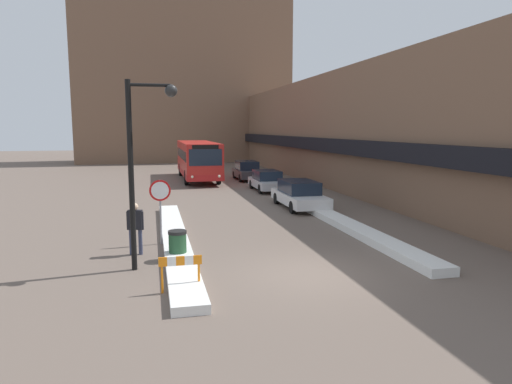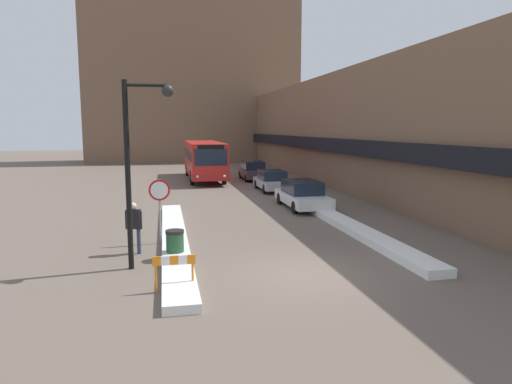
% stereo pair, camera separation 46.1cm
% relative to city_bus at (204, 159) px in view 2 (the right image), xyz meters
% --- Properties ---
extents(ground_plane, '(160.00, 160.00, 0.00)m').
position_rel_city_bus_xyz_m(ground_plane, '(0.68, -25.15, -1.69)').
color(ground_plane, '#66564C').
extents(building_row_right, '(5.50, 60.00, 7.98)m').
position_rel_city_bus_xyz_m(building_row_right, '(10.65, -1.15, 2.29)').
color(building_row_right, brown).
rests_on(building_row_right, ground_plane).
extents(building_backdrop_far, '(26.00, 8.00, 19.65)m').
position_rel_city_bus_xyz_m(building_backdrop_far, '(0.68, 22.21, 8.14)').
color(building_backdrop_far, brown).
rests_on(building_backdrop_far, ground_plane).
extents(snow_bank_left, '(0.90, 13.70, 0.24)m').
position_rel_city_bus_xyz_m(snow_bank_left, '(-2.92, -20.58, -1.57)').
color(snow_bank_left, silver).
rests_on(snow_bank_left, ground_plane).
extents(snow_bank_right, '(0.90, 12.86, 0.29)m').
position_rel_city_bus_xyz_m(snow_bank_right, '(4.28, -19.95, -1.55)').
color(snow_bank_right, silver).
rests_on(snow_bank_right, ground_plane).
extents(city_bus, '(2.67, 11.09, 3.06)m').
position_rel_city_bus_xyz_m(city_bus, '(0.00, 0.00, 0.00)').
color(city_bus, red).
rests_on(city_bus, ground_plane).
extents(parked_car_front, '(1.89, 4.76, 1.43)m').
position_rel_city_bus_xyz_m(parked_car_front, '(3.88, -14.51, -0.97)').
color(parked_car_front, silver).
rests_on(parked_car_front, ground_plane).
extents(parked_car_middle, '(1.80, 4.30, 1.36)m').
position_rel_city_bus_xyz_m(parked_car_middle, '(3.88, -7.64, -1.00)').
color(parked_car_middle, '#B7B7BC').
rests_on(parked_car_middle, ground_plane).
extents(parked_car_back, '(1.82, 4.30, 1.53)m').
position_rel_city_bus_xyz_m(parked_car_back, '(3.88, -1.01, -0.93)').
color(parked_car_back, '#38383D').
rests_on(parked_car_back, ground_plane).
extents(stop_sign, '(0.76, 0.08, 2.35)m').
position_rel_city_bus_xyz_m(stop_sign, '(-3.42, -20.68, 0.02)').
color(stop_sign, gray).
rests_on(stop_sign, ground_plane).
extents(street_lamp, '(1.46, 0.36, 5.55)m').
position_rel_city_bus_xyz_m(street_lamp, '(-3.95, -23.60, 1.81)').
color(street_lamp, black).
rests_on(street_lamp, ground_plane).
extents(pedestrian, '(0.55, 0.31, 1.74)m').
position_rel_city_bus_xyz_m(pedestrian, '(-4.27, -21.91, -0.64)').
color(pedestrian, '#333851').
rests_on(pedestrian, ground_plane).
extents(trash_bin, '(0.59, 0.59, 0.95)m').
position_rel_city_bus_xyz_m(trash_bin, '(-2.95, -22.84, -1.21)').
color(trash_bin, '#234C2D').
rests_on(trash_bin, ground_plane).
extents(construction_barricade, '(1.10, 0.06, 0.94)m').
position_rel_city_bus_xyz_m(construction_barricade, '(-3.04, -25.78, -1.02)').
color(construction_barricade, orange).
rests_on(construction_barricade, ground_plane).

